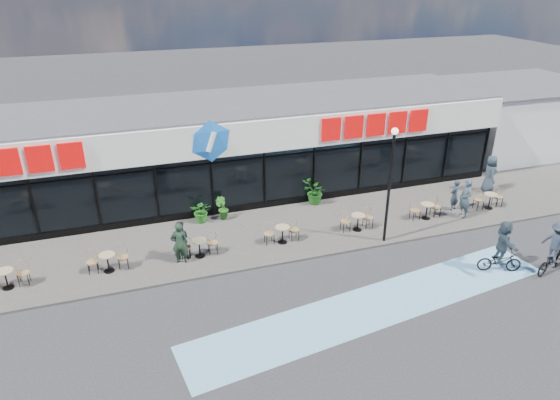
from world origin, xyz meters
name	(u,v)px	position (x,y,z in m)	size (l,w,h in m)	color
ground	(255,302)	(0.00, 0.00, 0.00)	(120.00, 120.00, 0.00)	#28282B
sidewalk	(226,240)	(0.00, 4.50, 0.05)	(44.00, 5.00, 0.10)	#504C46
bike_lane	(377,305)	(4.00, -1.50, 0.01)	(14.00, 2.20, 0.01)	#6CAACD
building	(200,150)	(0.00, 9.93, 2.34)	(30.60, 6.57, 4.75)	black
neighbour_building	(516,115)	(20.50, 11.00, 2.06)	(9.20, 7.20, 4.11)	silver
lamp_post	(390,176)	(6.37, 2.30, 3.06)	(0.28, 0.28, 4.97)	black
bistro_set_1	(6,276)	(-8.28, 3.61, 0.56)	(1.54, 0.62, 0.90)	tan
bistro_set_2	(108,260)	(-4.78, 3.61, 0.56)	(1.54, 0.62, 0.90)	tan
bistro_set_3	(199,245)	(-1.28, 3.61, 0.56)	(1.54, 0.62, 0.90)	tan
bistro_set_4	(282,232)	(2.22, 3.61, 0.56)	(1.54, 0.62, 0.90)	tan
bistro_set_5	(357,220)	(5.72, 3.61, 0.56)	(1.54, 0.62, 0.90)	tan
bistro_set_6	(426,209)	(9.22, 3.61, 0.56)	(1.54, 0.62, 0.90)	tan
bistro_set_7	(489,199)	(12.72, 3.61, 0.56)	(1.54, 0.62, 0.90)	tan
potted_plant_left	(222,208)	(0.29, 6.47, 0.63)	(0.58, 0.47, 1.05)	#255E1B
potted_plant_mid	(202,211)	(-0.66, 6.48, 0.62)	(0.94, 0.82, 1.05)	#236B1E
potted_plant_right	(314,192)	(4.90, 6.60, 0.72)	(1.12, 0.97, 1.25)	#1A5117
patron_left	(180,243)	(-2.06, 3.31, 0.97)	(0.63, 0.41, 1.73)	#1D3421
patron_right	(180,240)	(-2.01, 3.65, 0.90)	(0.78, 0.61, 1.60)	black
pedestrian_a	(465,199)	(10.96, 3.15, 1.02)	(0.67, 0.44, 1.84)	#344651
pedestrian_b	(490,174)	(13.97, 5.19, 1.07)	(0.95, 0.62, 1.94)	#293640
pedestrian_c	(454,195)	(10.96, 3.93, 0.87)	(0.56, 0.37, 1.54)	#28353E
cyclist_a	(502,249)	(9.47, -1.02, 0.97)	(1.75, 1.66, 2.16)	black
cyclist_b	(554,252)	(11.36, -1.67, 0.87)	(1.97, 1.20, 2.11)	black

